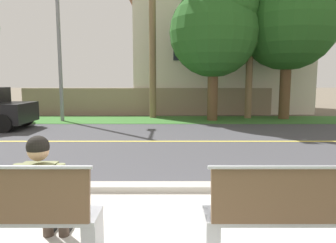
# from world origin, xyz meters

# --- Properties ---
(ground_plane) EXTENTS (140.00, 140.00, 0.00)m
(ground_plane) POSITION_xyz_m (0.00, 8.00, 0.00)
(ground_plane) COLOR #665B4C
(curb_edge) EXTENTS (44.00, 0.30, 0.11)m
(curb_edge) POSITION_xyz_m (0.00, 2.35, 0.06)
(curb_edge) COLOR #ADA89E
(curb_edge) RESTS_ON ground_plane
(street_asphalt) EXTENTS (52.00, 8.00, 0.01)m
(street_asphalt) POSITION_xyz_m (0.00, 6.50, 0.00)
(street_asphalt) COLOR #424247
(street_asphalt) RESTS_ON ground_plane
(road_centre_line) EXTENTS (48.00, 0.14, 0.01)m
(road_centre_line) POSITION_xyz_m (0.00, 6.50, 0.01)
(road_centre_line) COLOR #E0CC4C
(road_centre_line) RESTS_ON ground_plane
(far_verge_grass) EXTENTS (48.00, 2.80, 0.02)m
(far_verge_grass) POSITION_xyz_m (0.00, 11.63, 0.01)
(far_verge_grass) COLOR #38702D
(far_verge_grass) RESTS_ON ground_plane
(bench_left) EXTENTS (1.89, 0.48, 1.01)m
(bench_left) POSITION_xyz_m (-1.48, 0.38, 0.46)
(bench_left) COLOR #9EA0A8
(bench_left) RESTS_ON ground_plane
(bench_right) EXTENTS (1.89, 0.48, 1.01)m
(bench_right) POSITION_xyz_m (1.48, 0.38, 0.46)
(bench_right) COLOR #9EA0A8
(bench_right) RESTS_ON ground_plane
(seated_person_olive) EXTENTS (0.52, 0.68, 1.25)m
(seated_person_olive) POSITION_xyz_m (-1.13, 0.55, 0.68)
(seated_person_olive) COLOR #47382D
(seated_person_olive) RESTS_ON ground_plane
(streetlamp) EXTENTS (0.24, 2.10, 7.21)m
(streetlamp) POSITION_xyz_m (-4.54, 11.43, 4.11)
(streetlamp) COLOR gray
(streetlamp) RESTS_ON ground_plane
(shade_tree_left) EXTENTS (3.87, 3.87, 6.39)m
(shade_tree_left) POSITION_xyz_m (2.29, 11.38, 4.15)
(shade_tree_left) COLOR brown
(shade_tree_left) RESTS_ON ground_plane
(shade_tree_centre) EXTENTS (4.52, 4.52, 7.45)m
(shade_tree_centre) POSITION_xyz_m (5.76, 11.95, 4.84)
(shade_tree_centre) COLOR brown
(shade_tree_centre) RESTS_ON ground_plane
(garden_wall) EXTENTS (13.00, 0.36, 1.40)m
(garden_wall) POSITION_xyz_m (-0.94, 13.87, 0.70)
(garden_wall) COLOR gray
(garden_wall) RESTS_ON ground_plane
(house_across_street) EXTENTS (10.35, 6.91, 6.92)m
(house_across_street) POSITION_xyz_m (3.15, 17.06, 3.51)
(house_across_street) COLOR beige
(house_across_street) RESTS_ON ground_plane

